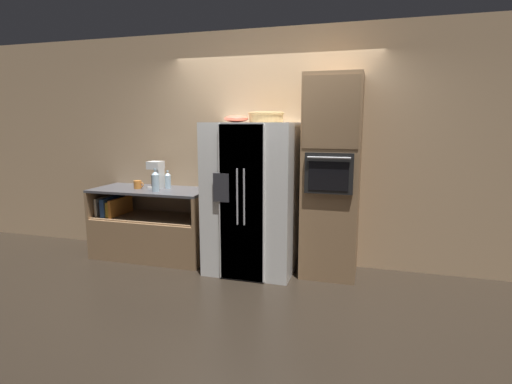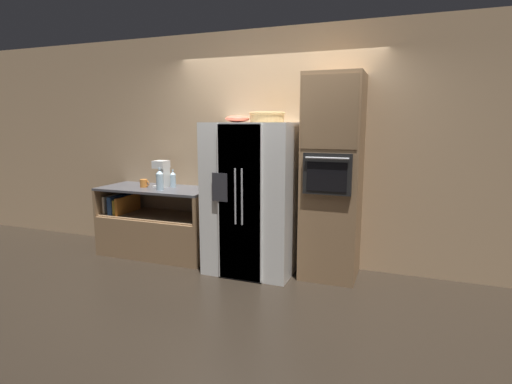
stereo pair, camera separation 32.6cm
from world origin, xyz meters
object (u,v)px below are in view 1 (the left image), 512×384
(bottle_short, at_px, (155,181))
(refrigerator, at_px, (252,198))
(bottle_tall, at_px, (168,180))
(wall_oven, at_px, (332,177))
(fruit_bowl, at_px, (236,119))
(coffee_maker, at_px, (157,174))
(wicker_basket, at_px, (267,117))
(mug, at_px, (138,185))

(bottle_short, bearing_deg, refrigerator, 3.45)
(bottle_tall, height_order, bottle_short, bottle_short)
(wall_oven, relative_size, fruit_bowl, 8.01)
(bottle_tall, distance_m, bottle_short, 0.25)
(wall_oven, xyz_separation_m, fruit_bowl, (-1.08, -0.10, 0.64))
(refrigerator, relative_size, coffee_maker, 5.00)
(refrigerator, xyz_separation_m, wall_oven, (0.88, 0.11, 0.26))
(refrigerator, height_order, wicker_basket, wicker_basket)
(wall_oven, relative_size, mug, 16.39)
(wicker_basket, bearing_deg, bottle_short, -173.55)
(coffee_maker, bearing_deg, fruit_bowl, -6.65)
(wicker_basket, distance_m, fruit_bowl, 0.35)
(refrigerator, xyz_separation_m, fruit_bowl, (-0.19, 0.01, 0.90))
(mug, xyz_separation_m, coffee_maker, (0.22, 0.09, 0.14))
(mug, bearing_deg, coffee_maker, 22.60)
(wall_oven, bearing_deg, bottle_short, -174.95)
(wicker_basket, height_order, fruit_bowl, wicker_basket)
(mug, height_order, coffee_maker, coffee_maker)
(refrigerator, distance_m, coffee_maker, 1.33)
(bottle_short, xyz_separation_m, mug, (-0.32, 0.12, -0.08))
(wicker_basket, bearing_deg, refrigerator, -151.09)
(bottle_tall, relative_size, coffee_maker, 0.67)
(refrigerator, bearing_deg, fruit_bowl, 176.89)
(bottle_short, bearing_deg, bottle_tall, 83.07)
(wicker_basket, bearing_deg, coffee_maker, 177.63)
(refrigerator, bearing_deg, bottle_short, -176.55)
(refrigerator, xyz_separation_m, bottle_short, (-1.20, -0.07, 0.16))
(bottle_tall, xyz_separation_m, coffee_maker, (-0.13, -0.04, 0.08))
(wicker_basket, height_order, bottle_tall, wicker_basket)
(wall_oven, bearing_deg, bottle_tall, 178.16)
(bottle_tall, distance_m, mug, 0.38)
(mug, distance_m, coffee_maker, 0.28)
(wall_oven, distance_m, coffee_maker, 2.19)
(wicker_basket, relative_size, mug, 2.98)
(mug, bearing_deg, fruit_bowl, -1.53)
(refrigerator, height_order, bottle_short, refrigerator)
(refrigerator, height_order, mug, refrigerator)
(bottle_tall, xyz_separation_m, bottle_short, (-0.03, -0.25, 0.02))
(refrigerator, distance_m, wicker_basket, 0.93)
(wall_oven, distance_m, wicker_basket, 0.99)
(bottle_short, bearing_deg, mug, 159.82)
(wicker_basket, xyz_separation_m, fruit_bowl, (-0.34, -0.07, -0.02))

